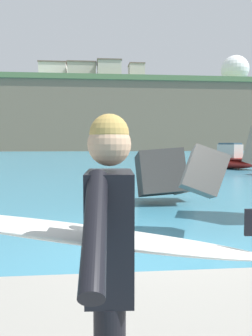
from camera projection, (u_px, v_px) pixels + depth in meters
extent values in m
plane|color=teal|center=(159.00, 247.00, 6.26)|extent=(400.00, 400.00, 0.00)
cube|color=#3D3A38|center=(160.00, 173.00, 10.75)|extent=(1.46, 1.43, 1.63)
cube|color=#605B56|center=(203.00, 172.00, 6.97)|extent=(1.07, 1.02, 1.17)
cube|color=#4C4944|center=(180.00, 182.00, 11.23)|extent=(0.84, 0.93, 0.72)
cube|color=black|center=(110.00, 233.00, 1.68)|extent=(0.24, 0.39, 0.60)
sphere|color=tan|center=(109.00, 144.00, 1.65)|extent=(0.21, 0.21, 0.21)
sphere|color=tan|center=(109.00, 134.00, 1.65)|extent=(0.19, 0.19, 0.19)
cylinder|color=black|center=(95.00, 228.00, 1.29)|extent=(0.12, 0.53, 0.41)
cylinder|color=black|center=(110.00, 228.00, 1.93)|extent=(0.09, 0.09, 0.56)
ellipsoid|color=white|center=(93.00, 236.00, 2.00)|extent=(2.11, 0.49, 0.37)
ellipsoid|color=maroon|center=(225.00, 163.00, 25.94)|extent=(3.88, 5.59, 0.79)
cube|color=maroon|center=(226.00, 158.00, 25.91)|extent=(3.57, 5.14, 0.10)
cube|color=#B7B2A8|center=(230.00, 151.00, 25.53)|extent=(1.61, 1.89, 0.99)
cube|color=#334C5B|center=(230.00, 144.00, 25.49)|extent=(1.45, 1.71, 0.12)
sphere|color=yellow|center=(109.00, 156.00, 43.10)|extent=(0.44, 0.44, 0.44)
cube|color=#756651|center=(122.00, 121.00, 100.39)|extent=(85.07, 40.99, 16.41)
cube|color=#567547|center=(122.00, 91.00, 99.76)|extent=(86.77, 41.81, 1.20)
cylinder|color=silver|center=(235.00, 88.00, 105.70)|extent=(4.55, 4.55, 2.48)
sphere|color=white|center=(235.00, 69.00, 105.31)|extent=(8.41, 8.41, 8.41)
cube|color=#B2ADA3|center=(136.00, 76.00, 97.64)|extent=(4.17, 5.14, 6.16)
cube|color=#66564C|center=(136.00, 65.00, 97.40)|extent=(4.38, 5.39, 0.30)
cube|color=silver|center=(54.00, 76.00, 97.15)|extent=(7.37, 7.47, 6.18)
cube|color=#66564C|center=(53.00, 64.00, 96.92)|extent=(7.73, 7.85, 0.30)
cube|color=#B2ADA3|center=(109.00, 73.00, 91.11)|extent=(6.03, 7.51, 5.30)
cube|color=#66564C|center=(109.00, 63.00, 90.91)|extent=(6.33, 7.89, 0.30)
cube|color=#B2ADA3|center=(82.00, 75.00, 93.76)|extent=(7.35, 7.94, 5.33)
cube|color=#66564C|center=(82.00, 65.00, 93.55)|extent=(7.72, 8.34, 0.30)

